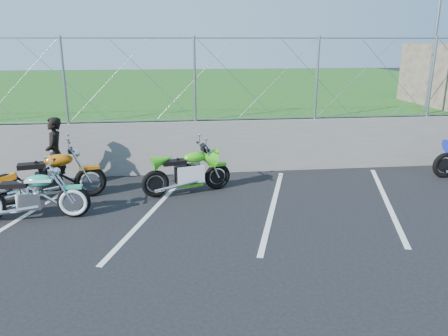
{
  "coord_description": "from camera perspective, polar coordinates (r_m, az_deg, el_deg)",
  "views": [
    {
      "loc": [
        0.46,
        -7.04,
        3.19
      ],
      "look_at": [
        1.44,
        1.3,
        0.73
      ],
      "focal_mm": 35.0,
      "sensor_mm": 36.0,
      "label": 1
    }
  ],
  "objects": [
    {
      "name": "naked_orange",
      "position": [
        9.61,
        -21.68,
        -1.25
      ],
      "size": [
        2.23,
        0.76,
        1.12
      ],
      "rotation": [
        0.0,
        0.0,
        0.21
      ],
      "color": "black",
      "rests_on": "ground"
    },
    {
      "name": "chain_link_fence",
      "position": [
        10.59,
        -9.35,
        11.27
      ],
      "size": [
        28.0,
        0.03,
        2.0
      ],
      "color": "gray",
      "rests_on": "retaining_wall"
    },
    {
      "name": "grass_field",
      "position": [
        20.7,
        -8.04,
        9.1
      ],
      "size": [
        30.0,
        20.0,
        1.3
      ],
      "primitive_type": "cube",
      "color": "#1A4D14",
      "rests_on": "ground"
    },
    {
      "name": "parking_lines",
      "position": [
        8.68,
        -1.35,
        -5.23
      ],
      "size": [
        18.29,
        4.31,
        0.01
      ],
      "color": "silver",
      "rests_on": "ground"
    },
    {
      "name": "sign_pole",
      "position": [
        12.86,
        25.61,
        13.03
      ],
      "size": [
        0.08,
        0.08,
        3.0
      ],
      "primitive_type": "cylinder",
      "color": "gray",
      "rests_on": "grass_field"
    },
    {
      "name": "cruiser_turquoise",
      "position": [
        8.76,
        -23.74,
        -3.54
      ],
      "size": [
        2.12,
        0.67,
        1.05
      ],
      "rotation": [
        0.0,
        0.0,
        -0.0
      ],
      "color": "black",
      "rests_on": "ground"
    },
    {
      "name": "person_standing",
      "position": [
        10.31,
        -21.18,
        1.79
      ],
      "size": [
        0.43,
        0.62,
        1.6
      ],
      "primitive_type": "imported",
      "rotation": [
        0.0,
        0.0,
        -1.48
      ],
      "color": "black",
      "rests_on": "ground"
    },
    {
      "name": "sportbike_green",
      "position": [
        9.42,
        -4.68,
        -0.68
      ],
      "size": [
        1.95,
        0.75,
        1.03
      ],
      "rotation": [
        0.0,
        0.0,
        0.26
      ],
      "color": "black",
      "rests_on": "ground"
    },
    {
      "name": "retaining_wall",
      "position": [
        10.85,
        -8.96,
        2.57
      ],
      "size": [
        30.0,
        0.22,
        1.3
      ],
      "primitive_type": "cube",
      "color": "slate",
      "rests_on": "ground"
    },
    {
      "name": "ground",
      "position": [
        7.74,
        -9.6,
        -8.26
      ],
      "size": [
        90.0,
        90.0,
        0.0
      ],
      "primitive_type": "plane",
      "color": "black",
      "rests_on": "ground"
    }
  ]
}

